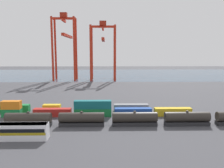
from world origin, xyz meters
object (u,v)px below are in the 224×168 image
at_px(freight_tank_row, 135,119).
at_px(shipping_container_13, 131,108).
at_px(shipping_container_5, 93,112).
at_px(gantry_crane_west, 65,41).
at_px(shipping_container_11, 52,108).
at_px(gantry_crane_central, 103,45).

distance_m(freight_tank_row, shipping_container_13, 15.55).
xyz_separation_m(freight_tank_row, shipping_container_5, (-12.53, 9.83, -0.69)).
bearing_deg(gantry_crane_west, shipping_container_13, -67.09).
distance_m(shipping_container_5, shipping_container_13, 14.29).
xyz_separation_m(shipping_container_5, gantry_crane_west, (-26.41, 99.17, 27.67)).
height_order(freight_tank_row, shipping_container_13, freight_tank_row).
bearing_deg(shipping_container_5, shipping_container_13, 23.47).
relative_size(shipping_container_5, gantry_crane_west, 0.25).
bearing_deg(freight_tank_row, shipping_container_11, 150.35).
bearing_deg(shipping_container_11, shipping_container_5, -21.12).
bearing_deg(gantry_crane_central, freight_tank_row, -84.26).
height_order(shipping_container_13, gantry_crane_west, gantry_crane_west).
height_order(shipping_container_11, gantry_crane_west, gantry_crane_west).
bearing_deg(shipping_container_11, gantry_crane_west, 97.12).
relative_size(freight_tank_row, shipping_container_13, 6.03).
distance_m(freight_tank_row, shipping_container_11, 31.39).
bearing_deg(shipping_container_13, freight_tank_row, -92.12).
bearing_deg(gantry_crane_west, gantry_crane_central, -1.61).
xyz_separation_m(freight_tank_row, gantry_crane_west, (-38.94, 109.00, 26.98)).
height_order(gantry_crane_west, gantry_crane_central, gantry_crane_west).
distance_m(shipping_container_11, gantry_crane_west, 98.19).
bearing_deg(gantry_crane_west, shipping_container_11, -82.88).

